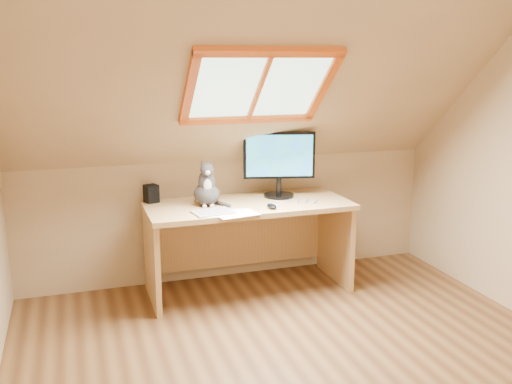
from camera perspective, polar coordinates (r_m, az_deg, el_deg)
name	(u,v)px	position (r m, az deg, el deg)	size (l,w,h in m)	color
ground	(316,379)	(3.48, 5.98, -18.13)	(3.50, 3.50, 0.00)	brown
room_shell	(330,135)	(2.92, 7.39, 5.71)	(3.52, 3.52, 2.41)	tan
desk	(246,228)	(4.53, -1.04, -3.60)	(1.58, 0.69, 0.72)	tan
monitor	(279,160)	(4.54, 2.33, 3.23)	(0.56, 0.24, 0.53)	black
cat	(207,189)	(4.33, -4.94, 0.34)	(0.22, 0.26, 0.36)	#3D3836
desk_speaker	(151,194)	(4.49, -10.43, -0.16)	(0.10, 0.10, 0.14)	black
graphics_tablet	(213,212)	(4.13, -4.32, -2.03)	(0.28, 0.20, 0.01)	#B2B2B7
mouse	(272,206)	(4.24, 1.57, -1.43)	(0.06, 0.11, 0.04)	black
papers	(236,213)	(4.12, -1.98, -2.08)	(0.33, 0.27, 0.00)	white
cables	(292,203)	(4.41, 3.65, -1.07)	(0.51, 0.26, 0.01)	silver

